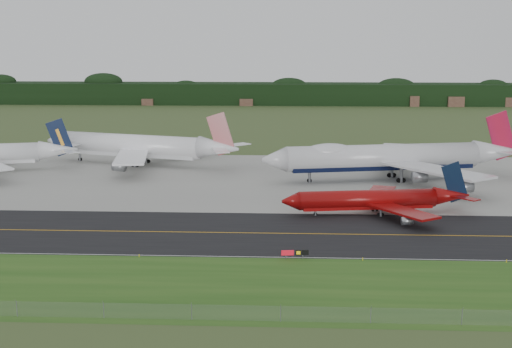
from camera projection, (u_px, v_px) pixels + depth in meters
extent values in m
plane|color=#344B23|center=(314.00, 228.00, 142.37)|extent=(600.00, 600.00, 0.00)
cube|color=#255017|center=(321.00, 289.00, 108.03)|extent=(400.00, 30.00, 0.01)
cube|color=black|center=(315.00, 234.00, 138.44)|extent=(400.00, 32.00, 0.02)
cube|color=gray|center=(308.00, 179.00, 192.41)|extent=(400.00, 78.00, 0.01)
cube|color=orange|center=(315.00, 234.00, 138.44)|extent=(400.00, 0.40, 0.00)
cube|color=silver|center=(318.00, 258.00, 123.23)|extent=(400.00, 0.25, 0.00)
plane|color=slate|center=(326.00, 315.00, 95.07)|extent=(320.00, 0.00, 320.00)
cylinder|color=slate|center=(326.00, 315.00, 95.07)|extent=(0.10, 0.10, 2.20)
cube|color=black|center=(299.00, 94.00, 411.07)|extent=(700.00, 24.00, 12.00)
cylinder|color=silver|center=(382.00, 157.00, 189.46)|extent=(52.29, 17.19, 6.61)
cube|color=black|center=(382.00, 165.00, 189.86)|extent=(49.40, 15.04, 2.31)
cone|color=silver|center=(274.00, 160.00, 184.91)|extent=(7.73, 7.81, 6.61)
cone|color=silver|center=(498.00, 152.00, 194.47)|extent=(14.80, 9.30, 6.61)
ellipsoid|color=silver|center=(329.00, 151.00, 186.85)|extent=(14.35, 8.27, 4.21)
cube|color=silver|center=(436.00, 170.00, 176.79)|extent=(25.19, 29.19, 0.57)
cube|color=silver|center=(395.00, 152.00, 205.36)|extent=(15.83, 30.81, 0.57)
cube|color=#B71434|center=(501.00, 136.00, 193.74)|extent=(9.40, 2.47, 13.69)
cylinder|color=gray|center=(420.00, 177.00, 177.12)|extent=(4.10, 3.46, 2.78)
cylinder|color=gray|center=(382.00, 159.00, 204.44)|extent=(4.10, 3.46, 2.78)
cylinder|color=gray|center=(465.00, 187.00, 165.63)|extent=(4.10, 3.46, 2.78)
cylinder|color=gray|center=(387.00, 151.00, 217.79)|extent=(4.10, 3.46, 2.78)
cylinder|color=black|center=(309.00, 180.00, 187.47)|extent=(1.27, 0.77, 1.19)
cylinder|color=slate|center=(401.00, 174.00, 187.36)|extent=(1.10, 1.10, 4.42)
cylinder|color=black|center=(401.00, 180.00, 187.66)|extent=(1.29, 0.83, 1.19)
cylinder|color=slate|center=(392.00, 169.00, 194.41)|extent=(1.10, 1.10, 4.42)
cylinder|color=black|center=(392.00, 175.00, 194.72)|extent=(1.29, 0.83, 1.19)
cylinder|color=maroon|center=(367.00, 199.00, 153.44)|extent=(30.09, 8.87, 4.04)
cube|color=#970B0B|center=(367.00, 205.00, 153.68)|extent=(28.45, 7.63, 1.41)
cone|color=maroon|center=(290.00, 201.00, 151.53)|extent=(4.34, 4.59, 4.04)
cone|color=maroon|center=(451.00, 196.00, 155.52)|extent=(8.43, 5.27, 4.04)
cube|color=maroon|center=(402.00, 211.00, 146.04)|extent=(13.83, 16.75, 0.45)
cube|color=maroon|center=(379.00, 194.00, 162.25)|extent=(9.65, 17.45, 0.45)
cube|color=#0B1932|center=(455.00, 182.00, 155.01)|extent=(6.34, 1.36, 9.19)
cylinder|color=gray|center=(407.00, 221.00, 142.34)|extent=(2.45, 2.03, 1.70)
cylinder|color=gray|center=(373.00, 195.00, 166.30)|extent=(2.45, 2.03, 1.70)
cylinder|color=black|center=(315.00, 214.00, 152.70)|extent=(0.77, 0.44, 0.73)
cylinder|color=slate|center=(381.00, 211.00, 151.96)|extent=(0.65, 0.65, 2.08)
cylinder|color=black|center=(381.00, 215.00, 152.09)|extent=(0.78, 0.48, 0.73)
cylinder|color=slate|center=(375.00, 207.00, 156.29)|extent=(0.65, 0.65, 2.08)
cylinder|color=black|center=(375.00, 210.00, 156.42)|extent=(0.78, 0.48, 0.73)
cone|color=white|center=(58.00, 150.00, 206.54)|extent=(11.95, 8.22, 5.54)
cube|color=#0C1736|center=(60.00, 137.00, 205.99)|extent=(7.59, 2.48, 11.18)
cylinder|color=gray|center=(7.00, 150.00, 225.05)|extent=(3.53, 3.05, 2.33)
cylinder|color=white|center=(129.00, 145.00, 213.83)|extent=(45.85, 19.24, 6.38)
cube|color=silver|center=(130.00, 152.00, 214.22)|extent=(43.19, 17.06, 2.23)
cone|color=white|center=(56.00, 141.00, 222.27)|extent=(7.33, 7.76, 6.38)
cone|color=white|center=(219.00, 148.00, 204.27)|extent=(13.44, 9.58, 6.38)
cube|color=white|center=(132.00, 157.00, 199.23)|extent=(12.05, 27.24, 0.57)
cube|color=white|center=(173.00, 144.00, 223.60)|extent=(23.67, 25.18, 0.57)
cube|color=red|center=(221.00, 134.00, 203.26)|extent=(8.58, 3.00, 12.68)
cylinder|color=gray|center=(119.00, 166.00, 193.85)|extent=(4.10, 3.56, 2.68)
cylinder|color=gray|center=(181.00, 146.00, 229.89)|extent=(4.10, 3.56, 2.68)
cylinder|color=black|center=(80.00, 159.00, 220.54)|extent=(1.25, 0.82, 1.15)
cylinder|color=slate|center=(135.00, 160.00, 210.12)|extent=(1.11, 1.11, 4.03)
cylinder|color=black|center=(135.00, 165.00, 210.39)|extent=(1.26, 0.88, 1.15)
cylinder|color=slate|center=(146.00, 157.00, 216.62)|extent=(1.11, 1.11, 4.03)
cylinder|color=black|center=(146.00, 161.00, 216.89)|extent=(1.26, 0.88, 1.15)
cylinder|color=slate|center=(286.00, 257.00, 122.50)|extent=(0.12, 0.12, 0.69)
cylinder|color=slate|center=(303.00, 257.00, 122.70)|extent=(0.12, 0.12, 0.69)
cube|color=#B20D1C|center=(288.00, 253.00, 122.38)|extent=(2.16, 0.43, 0.88)
cube|color=black|center=(298.00, 253.00, 122.50)|extent=(0.99, 0.29, 0.88)
cube|color=black|center=(305.00, 252.00, 122.58)|extent=(1.19, 0.31, 0.88)
cylinder|color=yellow|center=(139.00, 256.00, 123.70)|extent=(0.16, 0.16, 0.50)
cylinder|color=yellow|center=(363.00, 259.00, 121.84)|extent=(0.16, 0.16, 0.50)
cylinder|color=yellow|center=(507.00, 261.00, 120.68)|extent=(0.16, 0.16, 0.50)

